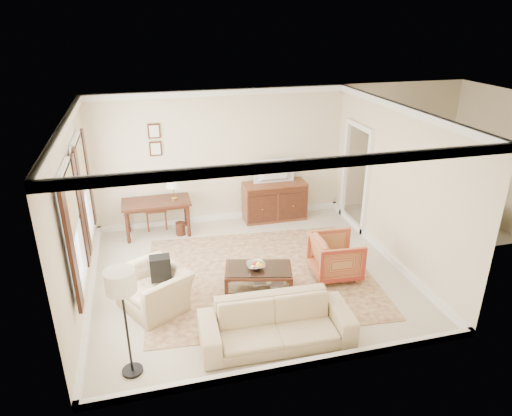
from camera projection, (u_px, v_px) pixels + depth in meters
name	position (u px, v px, depth m)	size (l,w,h in m)	color
room_shell	(249.00, 140.00, 7.24)	(5.51, 5.01, 2.91)	beige
annex_bedroom	(433.00, 208.00, 10.14)	(3.00, 2.70, 2.90)	beige
window_front	(73.00, 230.00, 6.36)	(0.12, 1.56, 1.80)	#CCB284
window_rear	(83.00, 190.00, 7.78)	(0.12, 1.56, 1.80)	#CCB284
doorway	(355.00, 178.00, 9.75)	(0.10, 1.12, 2.25)	white
rug	(260.00, 275.00, 8.17)	(3.93, 3.36, 0.01)	maroon
writing_desk	(156.00, 206.00, 9.45)	(1.39, 0.69, 0.76)	#452013
desk_chair	(155.00, 205.00, 9.80)	(0.45, 0.45, 1.05)	brown
desk_lamp	(173.00, 188.00, 9.39)	(0.32, 0.32, 0.50)	silver
framed_prints	(155.00, 140.00, 9.33)	(0.25, 0.04, 0.68)	#452013
sideboard	(274.00, 201.00, 10.26)	(1.40, 0.54, 0.86)	brown
tv	(275.00, 164.00, 9.90)	(0.88, 0.50, 0.11)	black
coffee_table	(258.00, 274.00, 7.55)	(1.22, 0.89, 0.47)	#452013
fruit_bowl	(256.00, 265.00, 7.50)	(0.42, 0.42, 0.10)	silver
book_a	(253.00, 281.00, 7.66)	(0.28, 0.04, 0.38)	brown
book_b	(271.00, 282.00, 7.64)	(0.28, 0.03, 0.38)	brown
striped_armchair	(336.00, 255.00, 8.02)	(0.81, 0.76, 0.83)	maroon
club_armchair	(154.00, 282.00, 7.14)	(1.03, 0.67, 0.90)	tan
backpack	(160.00, 266.00, 7.14)	(0.32, 0.22, 0.40)	black
sofa	(277.00, 317.00, 6.37)	(2.15, 0.63, 0.84)	tan
floor_lamp	(121.00, 289.00, 5.48)	(0.38, 0.38, 1.53)	black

